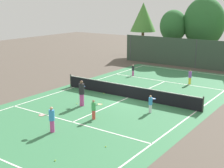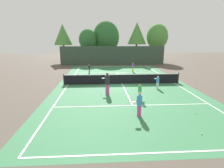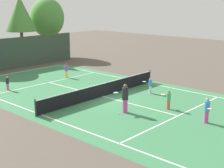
% 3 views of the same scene
% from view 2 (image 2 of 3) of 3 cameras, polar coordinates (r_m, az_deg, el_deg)
% --- Properties ---
extents(ground_plane, '(80.00, 80.00, 0.00)m').
position_cam_2_polar(ground_plane, '(19.41, 3.06, 0.06)').
color(ground_plane, brown).
extents(court_surface, '(13.00, 25.00, 0.01)m').
position_cam_2_polar(court_surface, '(19.41, 3.06, 0.07)').
color(court_surface, '#387A4C').
rests_on(court_surface, ground_plane).
extents(tennis_net, '(11.90, 0.10, 1.10)m').
position_cam_2_polar(tennis_net, '(19.29, 3.08, 1.53)').
color(tennis_net, '#333833').
rests_on(tennis_net, ground_plane).
extents(perimeter_fence, '(18.00, 0.12, 3.20)m').
position_cam_2_polar(perimeter_fence, '(32.93, 0.25, 8.59)').
color(perimeter_fence, '#384C3D').
rests_on(perimeter_fence, ground_plane).
extents(tree_0, '(3.30, 3.53, 6.23)m').
position_cam_2_polar(tree_0, '(36.27, -7.32, 13.13)').
color(tree_0, brown).
rests_on(tree_0, ground_plane).
extents(tree_1, '(4.01, 4.34, 7.23)m').
position_cam_2_polar(tree_1, '(38.17, 13.52, 13.77)').
color(tree_1, brown).
rests_on(tree_1, ground_plane).
extents(tree_2, '(3.59, 3.59, 7.41)m').
position_cam_2_polar(tree_2, '(36.93, 7.53, 14.94)').
color(tree_2, brown).
rests_on(tree_2, ground_plane).
extents(tree_3, '(3.40, 3.40, 7.07)m').
position_cam_2_polar(tree_3, '(37.43, -14.66, 14.24)').
color(tree_3, brown).
rests_on(tree_3, ground_plane).
extents(tree_4, '(5.03, 4.34, 7.74)m').
position_cam_2_polar(tree_4, '(37.41, -1.81, 13.99)').
color(tree_4, brown).
rests_on(tree_4, ground_plane).
extents(player_0, '(0.28, 0.28, 1.32)m').
position_cam_2_polar(player_0, '(26.16, 6.31, 5.09)').
color(player_0, yellow).
rests_on(player_0, ground_plane).
extents(player_1, '(0.24, 0.24, 1.11)m').
position_cam_2_polar(player_1, '(25.89, -6.91, 4.75)').
color(player_1, '#D14799').
rests_on(player_1, ground_plane).
extents(player_2, '(0.81, 0.76, 1.50)m').
position_cam_2_polar(player_2, '(11.42, 8.23, -5.98)').
color(player_2, '#D14799').
rests_on(player_2, ground_plane).
extents(player_3, '(0.74, 0.93, 1.84)m').
position_cam_2_polar(player_3, '(15.63, -1.45, 0.25)').
color(player_3, '#D14799').
rests_on(player_3, ground_plane).
extents(player_4, '(0.44, 0.85, 1.26)m').
position_cam_2_polar(player_4, '(14.40, 8.39, -2.28)').
color(player_4, '#E54C3F').
rests_on(player_4, ground_plane).
extents(player_5, '(0.37, 0.84, 1.21)m').
position_cam_2_polar(player_5, '(17.92, 13.63, 0.60)').
color(player_5, silver).
rests_on(player_5, ground_plane).
extents(ball_crate, '(0.37, 0.32, 0.43)m').
position_cam_2_polar(ball_crate, '(20.69, 0.26, 1.47)').
color(ball_crate, blue).
rests_on(ball_crate, ground_plane).
extents(tennis_ball_0, '(0.07, 0.07, 0.07)m').
position_cam_2_polar(tennis_ball_0, '(13.04, 24.14, -8.03)').
color(tennis_ball_0, '#CCE533').
rests_on(tennis_ball_0, ground_plane).
extents(tennis_ball_1, '(0.07, 0.07, 0.07)m').
position_cam_2_polar(tennis_ball_1, '(19.12, -3.45, -0.05)').
color(tennis_ball_1, '#CCE533').
rests_on(tennis_ball_1, ground_plane).
extents(tennis_ball_2, '(0.07, 0.07, 0.07)m').
position_cam_2_polar(tennis_ball_2, '(20.75, 3.64, 1.05)').
color(tennis_ball_2, '#CCE533').
rests_on(tennis_ball_2, ground_plane).
extents(tennis_ball_3, '(0.07, 0.07, 0.07)m').
position_cam_2_polar(tennis_ball_3, '(21.53, -1.31, 1.55)').
color(tennis_ball_3, '#CCE533').
rests_on(tennis_ball_3, ground_plane).
extents(tennis_ball_4, '(0.07, 0.07, 0.07)m').
position_cam_2_polar(tennis_ball_4, '(15.92, -3.33, -2.92)').
color(tennis_ball_4, '#CCE533').
rests_on(tennis_ball_4, ground_plane).
extents(tennis_ball_5, '(0.07, 0.07, 0.07)m').
position_cam_2_polar(tennis_ball_5, '(10.51, 25.52, -13.49)').
color(tennis_ball_5, '#CCE533').
rests_on(tennis_ball_5, ground_plane).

